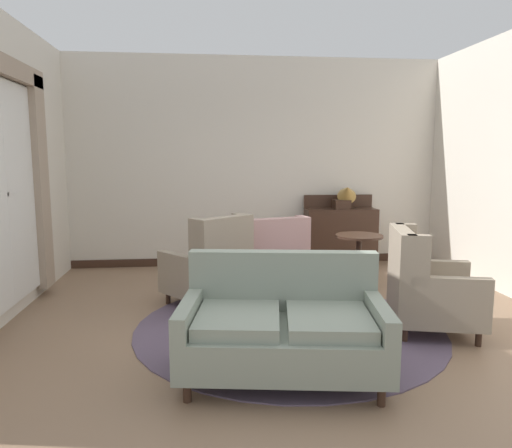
{
  "coord_description": "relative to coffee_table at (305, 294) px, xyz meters",
  "views": [
    {
      "loc": [
        -0.82,
        -4.21,
        1.7
      ],
      "look_at": [
        -0.29,
        0.67,
        1.0
      ],
      "focal_mm": 33.52,
      "sensor_mm": 36.0,
      "label": 1
    }
  ],
  "objects": [
    {
      "name": "side_table",
      "position": [
        0.95,
        1.22,
        0.09
      ],
      "size": [
        0.59,
        0.59,
        0.72
      ],
      "color": "#382319",
      "rests_on": "ground"
    },
    {
      "name": "armchair_back_corner",
      "position": [
        1.15,
        -0.2,
        0.08
      ],
      "size": [
        0.98,
        0.98,
        1.01
      ],
      "rotation": [
        0.0,
        0.0,
        7.6
      ],
      "color": "gray",
      "rests_on": "ground"
    },
    {
      "name": "armchair_near_window",
      "position": [
        -0.13,
        1.44,
        0.07
      ],
      "size": [
        0.97,
        0.97,
        0.95
      ],
      "rotation": [
        0.0,
        0.0,
        3.41
      ],
      "color": "tan",
      "rests_on": "ground"
    },
    {
      "name": "armchair_far_left",
      "position": [
        -0.91,
        0.8,
        0.09
      ],
      "size": [
        1.1,
        1.11,
        1.05
      ],
      "rotation": [
        0.0,
        0.0,
        3.84
      ],
      "color": "gray",
      "rests_on": "ground"
    },
    {
      "name": "gramophone",
      "position": [
        1.16,
        2.56,
        0.76
      ],
      "size": [
        0.37,
        0.43,
        0.46
      ],
      "color": "#382319",
      "rests_on": "sideboard"
    },
    {
      "name": "ground",
      "position": [
        -0.16,
        -0.28,
        -0.35
      ],
      "size": [
        9.01,
        9.01,
        0.0
      ],
      "primitive_type": "plane",
      "color": "#896B51"
    },
    {
      "name": "settee",
      "position": [
        -0.39,
        -1.0,
        0.04
      ],
      "size": [
        1.66,
        1.12,
        0.92
      ],
      "rotation": [
        0.0,
        0.0,
        -0.15
      ],
      "color": "gray",
      "rests_on": "ground"
    },
    {
      "name": "wall_left",
      "position": [
        -3.05,
        0.69,
        1.25
      ],
      "size": [
        0.08,
        4.5,
        3.19
      ],
      "primitive_type": "cube",
      "color": "silver",
      "rests_on": "ground"
    },
    {
      "name": "sideboard",
      "position": [
        1.12,
        2.65,
        0.16
      ],
      "size": [
        1.09,
        0.38,
        1.09
      ],
      "color": "#382319",
      "rests_on": "ground"
    },
    {
      "name": "baseboard_back",
      "position": [
        -0.16,
        2.89,
        -0.29
      ],
      "size": [
        5.78,
        0.03,
        0.12
      ],
      "primitive_type": "cube",
      "color": "#382319",
      "rests_on": "ground"
    },
    {
      "name": "area_rug",
      "position": [
        -0.16,
        0.02,
        -0.34
      ],
      "size": [
        3.04,
        3.04,
        0.01
      ],
      "primitive_type": "cylinder",
      "color": "#5B4C60",
      "rests_on": "ground"
    },
    {
      "name": "coffee_table",
      "position": [
        0.0,
        0.0,
        0.0
      ],
      "size": [
        0.78,
        0.78,
        0.44
      ],
      "color": "#382319",
      "rests_on": "ground"
    },
    {
      "name": "window_with_curtains",
      "position": [
        -2.95,
        0.6,
        1.13
      ],
      "size": [
        0.12,
        2.14,
        2.59
      ],
      "color": "silver"
    },
    {
      "name": "porcelain_vase",
      "position": [
        0.01,
        -0.04,
        0.24
      ],
      "size": [
        0.17,
        0.17,
        0.35
      ],
      "color": "#4C7A66",
      "rests_on": "coffee_table"
    },
    {
      "name": "wall_back",
      "position": [
        -0.16,
        2.94,
        1.25
      ],
      "size": [
        5.94,
        0.08,
        3.19
      ],
      "primitive_type": "cube",
      "color": "silver",
      "rests_on": "ground"
    }
  ]
}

